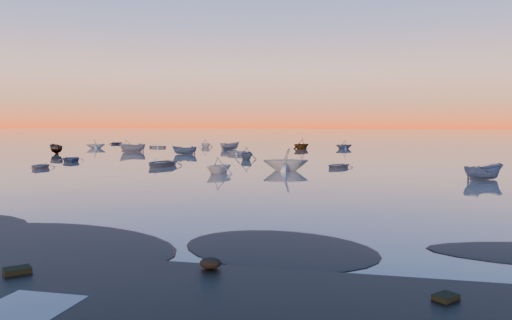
% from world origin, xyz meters
% --- Properties ---
extents(ground, '(600.00, 600.00, 0.00)m').
position_xyz_m(ground, '(0.00, 100.00, 0.00)').
color(ground, '#625751').
rests_on(ground, ground).
extents(mud_lobes, '(140.00, 6.00, 0.07)m').
position_xyz_m(mud_lobes, '(0.00, -1.00, 0.01)').
color(mud_lobes, black).
rests_on(mud_lobes, ground).
extents(moored_fleet, '(124.00, 58.00, 1.20)m').
position_xyz_m(moored_fleet, '(0.00, 53.00, 0.00)').
color(moored_fleet, beige).
rests_on(moored_fleet, ground).
extents(boat_near_left, '(4.27, 3.48, 1.00)m').
position_xyz_m(boat_near_left, '(-26.50, 33.41, 0.00)').
color(boat_near_left, '#384D6C').
rests_on(boat_near_left, ground).
extents(boat_near_center, '(3.28, 3.91, 1.26)m').
position_xyz_m(boat_near_center, '(15.61, 24.00, 0.00)').
color(boat_near_center, '#384D6C').
rests_on(boat_near_center, ground).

